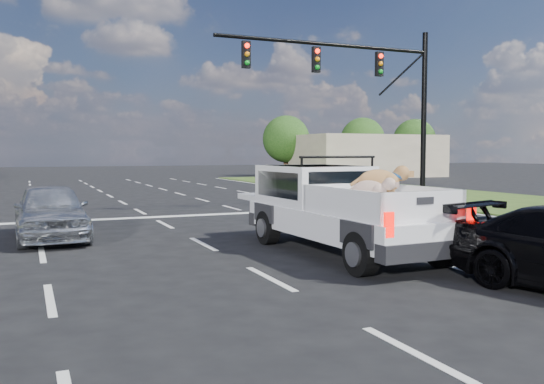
{
  "coord_description": "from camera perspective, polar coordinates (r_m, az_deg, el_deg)",
  "views": [
    {
      "loc": [
        -5.53,
        -8.87,
        2.16
      ],
      "look_at": [
        -0.86,
        2.0,
        1.33
      ],
      "focal_mm": 38.0,
      "sensor_mm": 36.0,
      "label": 1
    }
  ],
  "objects": [
    {
      "name": "ground",
      "position": [
        10.68,
        8.57,
        -7.69
      ],
      "size": [
        160.0,
        160.0,
        0.0
      ],
      "primitive_type": "plane",
      "color": "black",
      "rests_on": "ground"
    },
    {
      "name": "road_markings",
      "position": [
        16.54,
        -3.54,
        -3.48
      ],
      "size": [
        17.75,
        60.0,
        0.01
      ],
      "color": "silver",
      "rests_on": "ground"
    },
    {
      "name": "traffic_signal",
      "position": [
        23.32,
        10.13,
        10.27
      ],
      "size": [
        9.11,
        0.31,
        7.0
      ],
      "color": "black",
      "rests_on": "ground"
    },
    {
      "name": "building_right",
      "position": [
        50.95,
        9.44,
        3.55
      ],
      "size": [
        12.0,
        7.0,
        3.6
      ],
      "primitive_type": "cube",
      "color": "#BBAC8F",
      "rests_on": "ground"
    },
    {
      "name": "tree_far_d",
      "position": [
        51.59,
        1.4,
        5.26
      ],
      "size": [
        4.2,
        4.2,
        5.4
      ],
      "color": "#332114",
      "rests_on": "ground"
    },
    {
      "name": "tree_far_e",
      "position": [
        55.41,
        8.96,
        5.12
      ],
      "size": [
        4.2,
        4.2,
        5.4
      ],
      "color": "#332114",
      "rests_on": "ground"
    },
    {
      "name": "tree_far_f",
      "position": [
        58.83,
        13.93,
        4.99
      ],
      "size": [
        4.2,
        4.2,
        5.4
      ],
      "color": "#332114",
      "rests_on": "ground"
    },
    {
      "name": "pickup_truck",
      "position": [
        12.38,
        6.53,
        -1.57
      ],
      "size": [
        2.25,
        5.6,
        2.07
      ],
      "rotation": [
        0.0,
        0.0,
        0.04
      ],
      "color": "black",
      "rests_on": "ground"
    },
    {
      "name": "silver_sedan",
      "position": [
        15.18,
        -21.08,
        -1.78
      ],
      "size": [
        1.73,
        4.13,
        1.4
      ],
      "primitive_type": "imported",
      "rotation": [
        0.0,
        0.0,
        0.02
      ],
      "color": "#B7BABF",
      "rests_on": "ground"
    }
  ]
}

